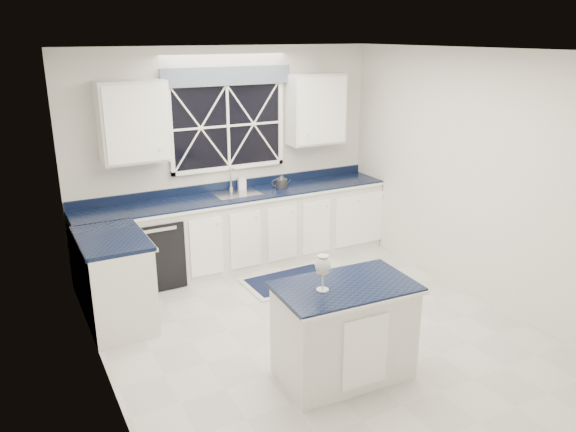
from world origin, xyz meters
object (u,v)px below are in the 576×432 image
dishwasher (153,249)px  island (344,331)px  soap_bottle (242,181)px  wine_glass (323,266)px  faucet (231,178)px  kettle (281,182)px

dishwasher → island: (0.92, -2.68, 0.02)m
dishwasher → soap_bottle: (1.25, 0.22, 0.64)m
island → wine_glass: size_ratio=3.92×
wine_glass → faucet: bearing=81.9°
dishwasher → kettle: bearing=-0.3°
dishwasher → faucet: bearing=10.0°
dishwasher → wine_glass: size_ratio=2.71×
dishwasher → soap_bottle: size_ratio=3.87×
kettle → wine_glass: bearing=-86.1°
kettle → wine_glass: (-1.01, -2.66, 0.05)m
dishwasher → wine_glass: bearing=-75.4°
faucet → island: faucet is taller
dishwasher → faucet: faucet is taller
island → wine_glass: wine_glass is taller
dishwasher → island: island is taller
wine_glass → soap_bottle: (0.56, 2.89, -0.02)m
wine_glass → dishwasher: bearing=104.6°
wine_glass → kettle: bearing=69.2°
dishwasher → faucet: size_ratio=2.72×
island → kettle: bearing=76.4°
kettle → soap_bottle: size_ratio=1.08×
dishwasher → faucet: 1.31m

